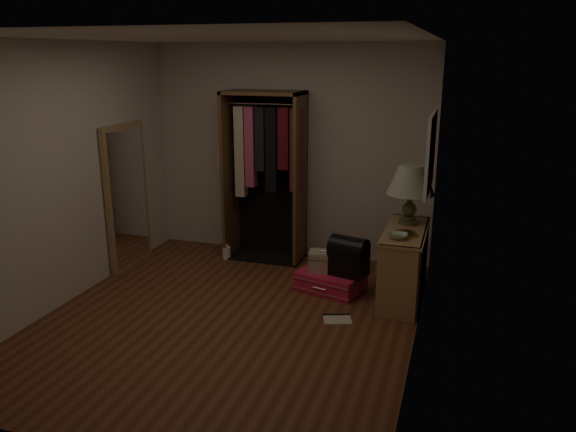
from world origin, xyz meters
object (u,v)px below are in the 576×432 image
object	(u,v)px
black_bag	(348,255)
white_jug	(227,252)
open_wardrobe	(267,162)
floor_mirror	(127,197)
pink_suitcase	(330,281)
table_lamp	(411,181)
train_case	(324,261)
console_bookshelf	(404,261)

from	to	relation	value
black_bag	white_jug	xyz separation A→B (m)	(-1.66, 0.58, -0.35)
open_wardrobe	white_jug	world-z (taller)	open_wardrobe
floor_mirror	pink_suitcase	xyz separation A→B (m)	(2.48, -0.03, -0.75)
table_lamp	white_jug	xyz separation A→B (m)	(-2.23, 0.30, -1.12)
train_case	table_lamp	bearing A→B (deg)	8.75
train_case	console_bookshelf	bearing A→B (deg)	-3.83
train_case	table_lamp	xyz separation A→B (m)	(0.84, 0.25, 0.88)
console_bookshelf	pink_suitcase	distance (m)	0.82
white_jug	black_bag	bearing A→B (deg)	-19.17
console_bookshelf	floor_mirror	size ratio (longest dim) A/B	0.66
console_bookshelf	open_wardrobe	bearing A→B (deg)	157.51
table_lamp	pink_suitcase	bearing A→B (deg)	-161.20
floor_mirror	white_jug	distance (m)	1.38
console_bookshelf	black_bag	world-z (taller)	console_bookshelf
pink_suitcase	floor_mirror	bearing A→B (deg)	-165.71
open_wardrobe	white_jug	distance (m)	1.25
pink_suitcase	black_bag	bearing A→B (deg)	10.16
floor_mirror	table_lamp	bearing A→B (deg)	4.12
console_bookshelf	train_case	bearing A→B (deg)	-176.00
floor_mirror	train_case	world-z (taller)	floor_mirror
console_bookshelf	train_case	xyz separation A→B (m)	(-0.84, -0.06, -0.07)
open_wardrobe	floor_mirror	distance (m)	1.71
pink_suitcase	train_case	size ratio (longest dim) A/B	2.23
console_bookshelf	open_wardrobe	distance (m)	2.07
console_bookshelf	black_bag	distance (m)	0.58
table_lamp	console_bookshelf	bearing A→B (deg)	-91.07
open_wardrobe	table_lamp	bearing A→B (deg)	-16.91
black_bag	open_wardrobe	bearing A→B (deg)	160.64
white_jug	open_wardrobe	bearing A→B (deg)	26.64
open_wardrobe	table_lamp	world-z (taller)	open_wardrobe
console_bookshelf	pink_suitcase	world-z (taller)	console_bookshelf
table_lamp	train_case	bearing A→B (deg)	-163.42
console_bookshelf	pink_suitcase	size ratio (longest dim) A/B	1.43
floor_mirror	table_lamp	size ratio (longest dim) A/B	2.61
train_case	table_lamp	distance (m)	1.25
white_jug	train_case	bearing A→B (deg)	-21.64
console_bookshelf	table_lamp	distance (m)	0.83
console_bookshelf	black_bag	xyz separation A→B (m)	(-0.57, -0.08, 0.03)
open_wardrobe	white_jug	bearing A→B (deg)	-153.36
console_bookshelf	white_jug	size ratio (longest dim) A/B	6.04
console_bookshelf	floor_mirror	world-z (taller)	floor_mirror
open_wardrobe	white_jug	size ratio (longest dim) A/B	11.05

